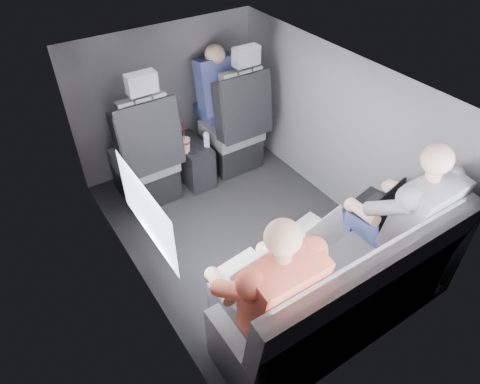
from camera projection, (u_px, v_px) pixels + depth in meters
floor at (244, 232)px, 3.56m from camera, size 2.60×2.60×0.00m
ceiling at (246, 81)px, 2.70m from camera, size 2.60×2.60×0.00m
panel_left at (129, 212)px, 2.75m from camera, size 0.02×2.60×1.35m
panel_right at (336, 131)px, 3.51m from camera, size 0.02×2.60×1.35m
panel_front at (167, 98)px, 3.97m from camera, size 1.80×0.02×1.35m
panel_back at (380, 286)px, 2.29m from camera, size 1.80×0.02×1.35m
side_window at (146, 211)px, 2.42m from camera, size 0.02×0.75×0.42m
seatbelt at (245, 100)px, 3.67m from camera, size 0.35×0.11×0.59m
front_seat_left at (147, 161)px, 3.65m from camera, size 0.52×0.58×1.26m
front_seat_right at (235, 131)px, 4.04m from camera, size 0.52×0.58×1.26m
center_console at (192, 162)px, 4.00m from camera, size 0.24×0.48×0.41m
rear_bench at (339, 298)px, 2.68m from camera, size 1.60×0.57×0.92m
soda_cup at (185, 145)px, 3.72m from camera, size 0.10×0.10×0.29m
water_bottle at (207, 140)px, 3.79m from camera, size 0.05×0.05×0.15m
laptop_white at (248, 275)px, 2.40m from camera, size 0.37×0.36×0.26m
laptop_silver at (314, 234)px, 2.66m from camera, size 0.38×0.36×0.24m
laptop_black at (379, 205)px, 2.87m from camera, size 0.37×0.36×0.24m
passenger_rear_left at (265, 292)px, 2.31m from camera, size 0.51×0.62×1.23m
passenger_rear_right at (401, 217)px, 2.77m from camera, size 0.52×0.63×1.24m
passenger_front_right at (216, 88)px, 3.97m from camera, size 0.37×0.37×0.72m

